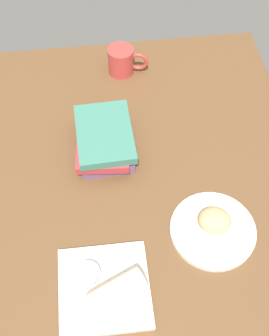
{
  "coord_description": "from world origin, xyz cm",
  "views": [
    {
      "loc": [
        -67.07,
        12.05,
        104.91
      ],
      "look_at": [
        -0.53,
        3.81,
        7.0
      ],
      "focal_mm": 46.48,
      "sensor_mm": 36.0,
      "label": 1
    }
  ],
  "objects_px": {
    "scone_pastry": "(215,220)",
    "breakfast_wrap": "(117,292)",
    "square_plate": "(104,288)",
    "book_stack": "(104,139)",
    "round_plate": "(213,230)",
    "coffee_mug": "(122,60)",
    "sauce_cup": "(88,274)"
  },
  "relations": [
    {
      "from": "square_plate",
      "to": "round_plate",
      "type": "bearing_deg",
      "value": -67.86
    },
    {
      "from": "square_plate",
      "to": "coffee_mug",
      "type": "xyz_separation_m",
      "value": [
        0.73,
        -0.12,
        0.04
      ]
    },
    {
      "from": "coffee_mug",
      "to": "scone_pastry",
      "type": "bearing_deg",
      "value": -164.37
    },
    {
      "from": "scone_pastry",
      "to": "sauce_cup",
      "type": "height_order",
      "value": "scone_pastry"
    },
    {
      "from": "square_plate",
      "to": "book_stack",
      "type": "height_order",
      "value": "book_stack"
    },
    {
      "from": "sauce_cup",
      "to": "coffee_mug",
      "type": "bearing_deg",
      "value": -12.66
    },
    {
      "from": "square_plate",
      "to": "scone_pastry",
      "type": "bearing_deg",
      "value": -66.16
    },
    {
      "from": "breakfast_wrap",
      "to": "coffee_mug",
      "type": "distance_m",
      "value": 0.76
    },
    {
      "from": "round_plate",
      "to": "sauce_cup",
      "type": "relative_size",
      "value": 3.8
    },
    {
      "from": "coffee_mug",
      "to": "round_plate",
      "type": "bearing_deg",
      "value": -164.9
    },
    {
      "from": "square_plate",
      "to": "coffee_mug",
      "type": "bearing_deg",
      "value": -9.46
    },
    {
      "from": "sauce_cup",
      "to": "coffee_mug",
      "type": "xyz_separation_m",
      "value": [
        0.7,
        -0.16,
        0.02
      ]
    },
    {
      "from": "scone_pastry",
      "to": "square_plate",
      "type": "relative_size",
      "value": 0.39
    },
    {
      "from": "book_stack",
      "to": "coffee_mug",
      "type": "xyz_separation_m",
      "value": [
        0.31,
        -0.08,
        0.0
      ]
    },
    {
      "from": "round_plate",
      "to": "breakfast_wrap",
      "type": "relative_size",
      "value": 1.68
    },
    {
      "from": "scone_pastry",
      "to": "breakfast_wrap",
      "type": "bearing_deg",
      "value": 120.48
    },
    {
      "from": "breakfast_wrap",
      "to": "book_stack",
      "type": "relative_size",
      "value": 0.57
    },
    {
      "from": "scone_pastry",
      "to": "book_stack",
      "type": "xyz_separation_m",
      "value": [
        0.29,
        0.25,
        0.01
      ]
    },
    {
      "from": "round_plate",
      "to": "square_plate",
      "type": "height_order",
      "value": "square_plate"
    },
    {
      "from": "round_plate",
      "to": "coffee_mug",
      "type": "height_order",
      "value": "coffee_mug"
    },
    {
      "from": "scone_pastry",
      "to": "book_stack",
      "type": "height_order",
      "value": "book_stack"
    },
    {
      "from": "breakfast_wrap",
      "to": "book_stack",
      "type": "bearing_deg",
      "value": -24.68
    },
    {
      "from": "scone_pastry",
      "to": "coffee_mug",
      "type": "distance_m",
      "value": 0.62
    },
    {
      "from": "square_plate",
      "to": "breakfast_wrap",
      "type": "xyz_separation_m",
      "value": [
        -0.03,
        -0.03,
        0.04
      ]
    },
    {
      "from": "square_plate",
      "to": "book_stack",
      "type": "distance_m",
      "value": 0.42
    },
    {
      "from": "scone_pastry",
      "to": "sauce_cup",
      "type": "bearing_deg",
      "value": 106.41
    },
    {
      "from": "coffee_mug",
      "to": "sauce_cup",
      "type": "bearing_deg",
      "value": 167.34
    },
    {
      "from": "scone_pastry",
      "to": "breakfast_wrap",
      "type": "distance_m",
      "value": 0.3
    },
    {
      "from": "book_stack",
      "to": "breakfast_wrap",
      "type": "bearing_deg",
      "value": 178.86
    },
    {
      "from": "round_plate",
      "to": "square_plate",
      "type": "relative_size",
      "value": 1.03
    },
    {
      "from": "breakfast_wrap",
      "to": "coffee_mug",
      "type": "relative_size",
      "value": 1.0
    },
    {
      "from": "square_plate",
      "to": "coffee_mug",
      "type": "height_order",
      "value": "coffee_mug"
    }
  ]
}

